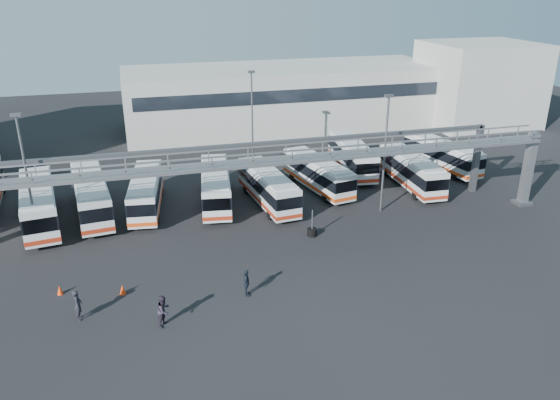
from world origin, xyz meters
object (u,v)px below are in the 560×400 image
object	(u,v)px
light_pole_mid	(385,148)
cone_left	(60,290)
bus_4	(215,185)
bus_3	(146,191)
pedestrian_b	(164,311)
bus_6	(318,173)
bus_5	(268,186)
bus_1	(39,203)
pedestrian_a	(78,305)
bus_7	(352,155)
light_pole_left	(27,174)
pedestrian_d	(246,283)
tire_stack	(312,232)
cone_right	(123,289)
light_pole_back	(252,114)
bus_2	(91,195)
bus_8	(411,170)
bus_9	(442,154)

from	to	relation	value
light_pole_mid	cone_left	bearing A→B (deg)	-164.97
bus_4	cone_left	size ratio (longest dim) A/B	17.18
bus_3	pedestrian_b	distance (m)	18.06
bus_4	pedestrian_b	size ratio (longest dim) A/B	5.51
bus_6	bus_5	bearing A→B (deg)	-167.89
bus_1	bus_3	world-z (taller)	bus_1
light_pole_mid	pedestrian_a	bearing A→B (deg)	-157.33
bus_5	bus_7	distance (m)	12.42
bus_6	cone_left	size ratio (longest dim) A/B	16.43
light_pole_left	bus_7	world-z (taller)	light_pole_left
pedestrian_d	light_pole_left	bearing A→B (deg)	63.29
bus_5	tire_stack	bearing A→B (deg)	-82.60
bus_3	pedestrian_b	bearing A→B (deg)	-82.64
bus_5	cone_right	xyz separation A→B (m)	(-12.82, -12.14, -1.38)
light_pole_mid	pedestrian_b	distance (m)	23.53
light_pole_back	cone_right	size ratio (longest dim) A/B	15.59
bus_3	bus_5	distance (m)	10.68
bus_3	bus_5	bearing A→B (deg)	-2.20
bus_1	cone_left	size ratio (longest dim) A/B	18.27
pedestrian_a	bus_2	bearing A→B (deg)	-1.08
light_pole_back	light_pole_mid	bearing A→B (deg)	-61.93
pedestrian_b	bus_6	bearing A→B (deg)	-3.24
bus_8	pedestrian_b	bearing A→B (deg)	-143.54
pedestrian_b	cone_left	distance (m)	8.18
bus_6	bus_7	size ratio (longest dim) A/B	0.95
light_pole_left	bus_9	xyz separation A→B (m)	(39.03, 7.57, -4.04)
bus_2	pedestrian_d	bearing A→B (deg)	-65.17
light_pole_mid	pedestrian_a	size ratio (longest dim) A/B	5.19
bus_7	cone_left	xyz separation A→B (m)	(-27.41, -17.41, -1.47)
bus_9	light_pole_mid	bearing A→B (deg)	-152.37
pedestrian_d	pedestrian_a	bearing A→B (deg)	102.16
bus_3	light_pole_left	bearing A→B (deg)	-142.56
bus_3	bus_8	size ratio (longest dim) A/B	1.00
bus_7	pedestrian_d	distance (m)	26.15
bus_4	bus_9	size ratio (longest dim) A/B	1.04
light_pole_left	bus_2	world-z (taller)	light_pole_left
bus_9	cone_left	size ratio (longest dim) A/B	16.46
bus_8	light_pole_left	bearing A→B (deg)	-171.28
bus_1	bus_7	distance (m)	30.33
light_pole_left	tire_stack	distance (m)	21.68
bus_6	pedestrian_d	bearing A→B (deg)	-133.08
light_pole_mid	cone_right	size ratio (longest dim) A/B	15.59
light_pole_back	tire_stack	distance (m)	18.93
bus_5	cone_right	distance (m)	17.72
light_pole_back	cone_left	distance (m)	28.78
light_pole_mid	bus_1	size ratio (longest dim) A/B	0.89
bus_7	bus_6	bearing A→B (deg)	-135.96
bus_1	pedestrian_b	distance (m)	19.29
bus_1	bus_5	bearing A→B (deg)	-10.77
bus_2	tire_stack	distance (m)	19.13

